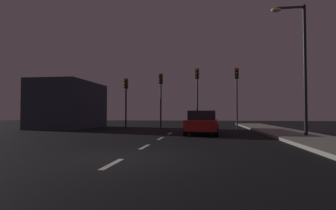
{
  "coord_description": "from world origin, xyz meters",
  "views": [
    {
      "loc": [
        2.44,
        -8.15,
        1.3
      ],
      "look_at": [
        -0.76,
        14.71,
        2.06
      ],
      "focal_mm": 29.53,
      "sensor_mm": 36.0,
      "label": 1
    }
  ],
  "objects_px": {
    "traffic_signal_far_right": "(237,87)",
    "traffic_signal_center_right": "(197,87)",
    "traffic_signal_far_left": "(126,93)",
    "street_lamp_right": "(300,58)",
    "car_stopped_ahead": "(202,122)",
    "traffic_signal_center_left": "(161,90)"
  },
  "relations": [
    {
      "from": "traffic_signal_far_right",
      "to": "traffic_signal_center_right",
      "type": "bearing_deg",
      "value": 180.0
    },
    {
      "from": "traffic_signal_center_right",
      "to": "traffic_signal_far_right",
      "type": "xyz_separation_m",
      "value": [
        3.4,
        -0.0,
        -0.02
      ]
    },
    {
      "from": "traffic_signal_far_left",
      "to": "street_lamp_right",
      "type": "height_order",
      "value": "street_lamp_right"
    },
    {
      "from": "car_stopped_ahead",
      "to": "traffic_signal_far_left",
      "type": "bearing_deg",
      "value": 136.81
    },
    {
      "from": "traffic_signal_far_left",
      "to": "traffic_signal_center_left",
      "type": "xyz_separation_m",
      "value": [
        3.23,
        0.0,
        0.25
      ]
    },
    {
      "from": "traffic_signal_center_left",
      "to": "car_stopped_ahead",
      "type": "distance_m",
      "value": 8.06
    },
    {
      "from": "traffic_signal_center_left",
      "to": "street_lamp_right",
      "type": "distance_m",
      "value": 12.46
    },
    {
      "from": "traffic_signal_center_left",
      "to": "traffic_signal_center_right",
      "type": "distance_m",
      "value": 3.26
    },
    {
      "from": "traffic_signal_center_left",
      "to": "traffic_signal_far_left",
      "type": "bearing_deg",
      "value": -179.99
    },
    {
      "from": "traffic_signal_center_right",
      "to": "street_lamp_right",
      "type": "xyz_separation_m",
      "value": [
        5.89,
        -8.41,
        0.7
      ]
    },
    {
      "from": "traffic_signal_far_right",
      "to": "street_lamp_right",
      "type": "relative_size",
      "value": 0.72
    },
    {
      "from": "traffic_signal_center_right",
      "to": "street_lamp_right",
      "type": "distance_m",
      "value": 10.29
    },
    {
      "from": "traffic_signal_center_left",
      "to": "street_lamp_right",
      "type": "bearing_deg",
      "value": -42.62
    },
    {
      "from": "traffic_signal_center_right",
      "to": "traffic_signal_far_right",
      "type": "distance_m",
      "value": 3.4
    },
    {
      "from": "traffic_signal_center_right",
      "to": "street_lamp_right",
      "type": "height_order",
      "value": "street_lamp_right"
    },
    {
      "from": "traffic_signal_far_left",
      "to": "street_lamp_right",
      "type": "bearing_deg",
      "value": -34.22
    },
    {
      "from": "traffic_signal_center_right",
      "to": "traffic_signal_far_left",
      "type": "bearing_deg",
      "value": -179.99
    },
    {
      "from": "car_stopped_ahead",
      "to": "street_lamp_right",
      "type": "relative_size",
      "value": 0.64
    },
    {
      "from": "traffic_signal_far_left",
      "to": "car_stopped_ahead",
      "type": "xyz_separation_m",
      "value": [
        7.02,
        -6.59,
        -2.43
      ]
    },
    {
      "from": "traffic_signal_far_right",
      "to": "car_stopped_ahead",
      "type": "height_order",
      "value": "traffic_signal_far_right"
    },
    {
      "from": "traffic_signal_far_left",
      "to": "traffic_signal_center_right",
      "type": "relative_size",
      "value": 0.85
    },
    {
      "from": "traffic_signal_center_left",
      "to": "car_stopped_ahead",
      "type": "relative_size",
      "value": 1.05
    }
  ]
}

